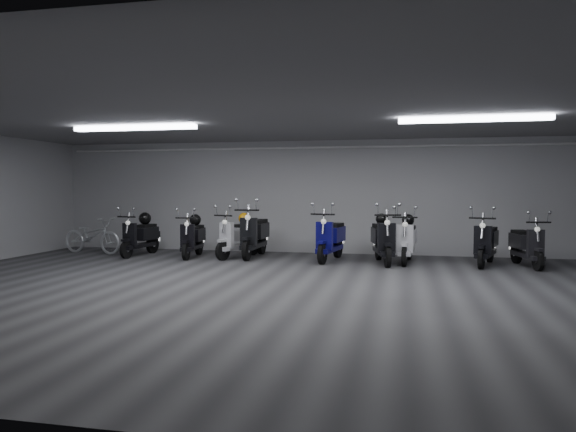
% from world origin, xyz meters
% --- Properties ---
extents(floor, '(14.00, 10.00, 0.01)m').
position_xyz_m(floor, '(0.00, 0.00, -0.01)').
color(floor, '#38373A').
rests_on(floor, ground).
extents(ceiling, '(14.00, 10.00, 0.01)m').
position_xyz_m(ceiling, '(0.00, 0.00, 2.80)').
color(ceiling, slate).
rests_on(ceiling, ground).
extents(back_wall, '(14.00, 0.01, 2.80)m').
position_xyz_m(back_wall, '(0.00, 5.00, 1.40)').
color(back_wall, '#A9AAAC').
rests_on(back_wall, ground).
extents(front_wall, '(14.00, 0.01, 2.80)m').
position_xyz_m(front_wall, '(0.00, -5.00, 1.40)').
color(front_wall, '#A9AAAC').
rests_on(front_wall, ground).
extents(fluor_strip_left, '(2.40, 0.18, 0.08)m').
position_xyz_m(fluor_strip_left, '(-3.00, 1.00, 2.74)').
color(fluor_strip_left, white).
rests_on(fluor_strip_left, ceiling).
extents(fluor_strip_right, '(2.40, 0.18, 0.08)m').
position_xyz_m(fluor_strip_right, '(3.00, 1.00, 2.74)').
color(fluor_strip_right, white).
rests_on(fluor_strip_right, ceiling).
extents(conduit, '(13.60, 0.05, 0.05)m').
position_xyz_m(conduit, '(0.00, 4.92, 2.62)').
color(conduit, white).
rests_on(conduit, back_wall).
extents(scooter_0, '(0.72, 1.66, 1.19)m').
position_xyz_m(scooter_0, '(-4.25, 3.53, 0.60)').
color(scooter_0, black).
rests_on(scooter_0, floor).
extents(scooter_1, '(0.69, 1.63, 1.18)m').
position_xyz_m(scooter_1, '(-2.90, 3.52, 0.59)').
color(scooter_1, black).
rests_on(scooter_1, floor).
extents(scooter_2, '(1.11, 1.77, 1.25)m').
position_xyz_m(scooter_2, '(-1.84, 3.68, 0.63)').
color(scooter_2, silver).
rests_on(scooter_2, floor).
extents(scooter_3, '(0.64, 1.89, 1.40)m').
position_xyz_m(scooter_3, '(-1.49, 3.83, 0.70)').
color(scooter_3, black).
rests_on(scooter_3, floor).
extents(scooter_4, '(0.87, 1.85, 1.32)m').
position_xyz_m(scooter_4, '(0.32, 3.60, 0.66)').
color(scooter_4, '#0D0A61').
rests_on(scooter_4, floor).
extents(scooter_5, '(0.93, 1.87, 1.33)m').
position_xyz_m(scooter_5, '(1.48, 3.41, 0.67)').
color(scooter_5, black).
rests_on(scooter_5, floor).
extents(scooter_6, '(0.72, 1.74, 1.26)m').
position_xyz_m(scooter_6, '(1.99, 3.62, 0.63)').
color(scooter_6, silver).
rests_on(scooter_6, floor).
extents(scooter_7, '(1.04, 1.79, 1.27)m').
position_xyz_m(scooter_7, '(3.60, 3.55, 0.63)').
color(scooter_7, black).
rests_on(scooter_7, floor).
extents(scooter_9, '(0.81, 1.66, 1.18)m').
position_xyz_m(scooter_9, '(4.39, 3.51, 0.59)').
color(scooter_9, black).
rests_on(scooter_9, floor).
extents(bicycle, '(1.76, 0.90, 1.09)m').
position_xyz_m(bicycle, '(-5.61, 3.68, 0.54)').
color(bicycle, silver).
rests_on(bicycle, floor).
extents(helmet_0, '(0.27, 0.27, 0.27)m').
position_xyz_m(helmet_0, '(2.01, 3.86, 0.92)').
color(helmet_0, black).
rests_on(helmet_0, scooter_6).
extents(helmet_1, '(0.24, 0.24, 0.24)m').
position_xyz_m(helmet_1, '(1.43, 3.65, 0.95)').
color(helmet_1, black).
rests_on(helmet_1, scooter_5).
extents(helmet_2, '(0.29, 0.29, 0.29)m').
position_xyz_m(helmet_2, '(-4.22, 3.75, 0.89)').
color(helmet_2, black).
rests_on(helmet_2, scooter_0).
extents(helmet_3, '(0.27, 0.27, 0.27)m').
position_xyz_m(helmet_3, '(-2.92, 3.74, 0.87)').
color(helmet_3, black).
rests_on(helmet_3, scooter_1).
extents(helmet_4, '(0.27, 0.27, 0.27)m').
position_xyz_m(helmet_4, '(-1.76, 3.89, 0.91)').
color(helmet_4, orange).
rests_on(helmet_4, scooter_2).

